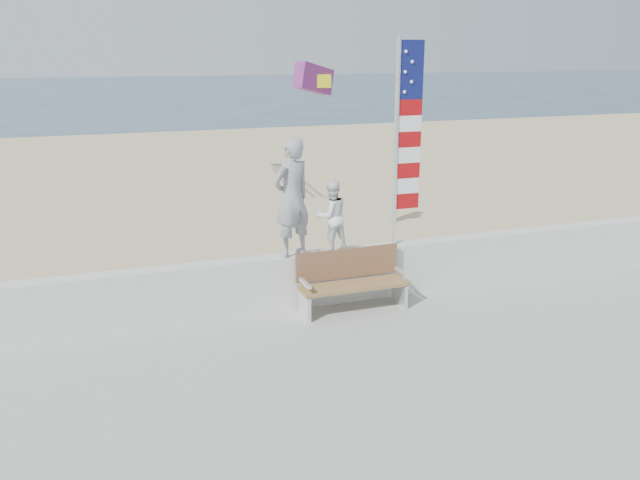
# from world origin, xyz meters

# --- Properties ---
(ground) EXTENTS (220.00, 220.00, 0.00)m
(ground) POSITION_xyz_m (0.00, 0.00, 0.00)
(ground) COLOR #2D435B
(ground) RESTS_ON ground
(sand) EXTENTS (90.00, 40.00, 0.08)m
(sand) POSITION_xyz_m (0.00, 9.00, 0.04)
(sand) COLOR #C9B886
(sand) RESTS_ON ground
(seawall) EXTENTS (30.00, 0.35, 0.90)m
(seawall) POSITION_xyz_m (0.00, 2.00, 0.63)
(seawall) COLOR silver
(seawall) RESTS_ON boardwalk
(adult) EXTENTS (0.83, 0.70, 1.94)m
(adult) POSITION_xyz_m (-0.21, 2.00, 2.05)
(adult) COLOR gray
(adult) RESTS_ON seawall
(child) EXTENTS (0.66, 0.56, 1.21)m
(child) POSITION_xyz_m (0.47, 2.00, 1.68)
(child) COLOR white
(child) RESTS_ON seawall
(bench) EXTENTS (1.80, 0.57, 1.00)m
(bench) POSITION_xyz_m (0.66, 1.55, 0.69)
(bench) COLOR olive
(bench) RESTS_ON boardwalk
(flag) EXTENTS (0.50, 0.08, 3.50)m
(flag) POSITION_xyz_m (1.75, 2.00, 2.99)
(flag) COLOR silver
(flag) RESTS_ON seawall
(parafoil_kite) EXTENTS (1.02, 0.75, 0.71)m
(parafoil_kite) POSITION_xyz_m (1.31, 5.17, 3.77)
(parafoil_kite) COLOR red
(parafoil_kite) RESTS_ON ground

